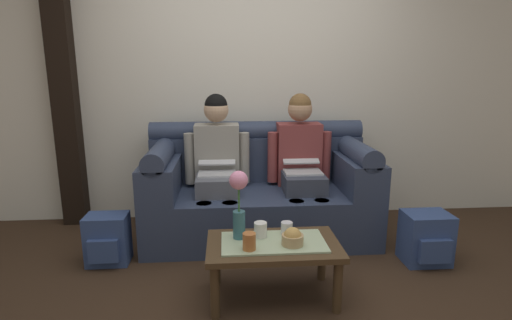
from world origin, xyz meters
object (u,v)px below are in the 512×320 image
couch (259,192)px  cup_far_center (249,241)px  backpack_left (108,240)px  cup_near_left (287,228)px  backpack_right (426,238)px  cup_near_right (260,230)px  snack_bowl (293,238)px  flower_vase (239,198)px  person_left (217,161)px  coffee_table (273,251)px  person_right (301,160)px

couch → cup_far_center: couch is taller
couch → backpack_left: bearing=-157.7°
couch → cup_near_left: (0.10, -0.94, 0.05)m
cup_far_center → couch: bearing=82.1°
cup_near_left → backpack_right: (1.10, 0.28, -0.23)m
cup_near_left → cup_near_right: size_ratio=0.88×
cup_near_right → couch: bearing=85.6°
snack_bowl → cup_near_right: bearing=144.7°
flower_vase → person_left: bearing=98.9°
couch → coffee_table: bearing=-90.0°
couch → backpack_left: size_ratio=5.09×
snack_bowl → cup_far_center: snack_bowl is taller
person_right → backpack_left: size_ratio=3.26×
person_left → coffee_table: size_ratio=1.48×
flower_vase → cup_near_right: size_ratio=4.55×
person_left → cup_near_right: (0.29, -0.96, -0.23)m
couch → cup_near_right: size_ratio=19.81×
backpack_left → person_left: bearing=30.5°
backpack_left → person_right: bearing=17.4°
person_right → cup_near_left: person_right is taller
person_left → backpack_right: size_ratio=3.17×
flower_vase → couch: bearing=77.7°
cup_far_center → backpack_right: cup_far_center is taller
flower_vase → backpack_right: (1.41, 0.31, -0.45)m
flower_vase → cup_near_left: bearing=4.9°
cup_near_right → backpack_right: 1.33m
person_right → cup_near_right: 1.07m
cup_near_left → backpack_left: (-1.27, 0.46, -0.24)m
person_right → coffee_table: 1.14m
flower_vase → cup_near_right: flower_vase is taller
cup_near_left → cup_far_center: bearing=-142.0°
flower_vase → cup_near_left: (0.31, 0.03, -0.22)m
cup_near_right → cup_near_left: bearing=6.7°
cup_near_right → cup_far_center: bearing=-114.9°
couch → cup_near_left: size_ratio=22.48×
person_right → cup_near_right: bearing=-114.4°
coffee_table → cup_near_right: 0.15m
cup_near_right → flower_vase: bearing=-177.3°
cup_near_left → backpack_right: cup_near_left is taller
snack_bowl → cup_far_center: (-0.27, -0.05, 0.01)m
couch → backpack_right: size_ratio=4.96×
couch → person_left: 0.46m
cup_near_right → backpack_right: bearing=13.5°
person_right → cup_near_right: size_ratio=12.68×
backpack_left → cup_near_left: bearing=-19.8°
flower_vase → cup_near_left: flower_vase is taller
couch → backpack_right: couch is taller
person_left → cup_near_left: size_ratio=14.39×
person_right → flower_vase: size_ratio=2.79×
person_right → backpack_right: size_ratio=3.17×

